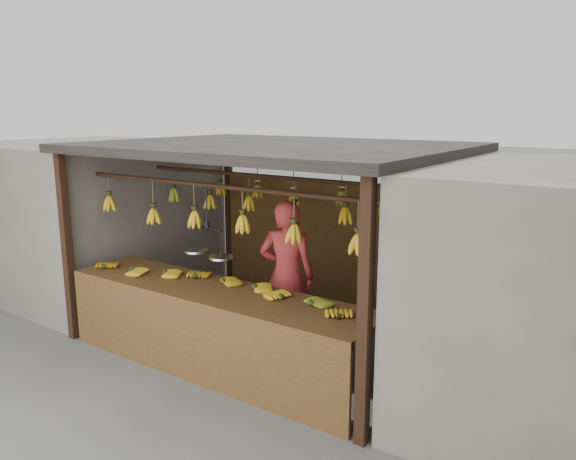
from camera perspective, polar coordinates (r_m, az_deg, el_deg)
The scene contains 8 objects.
ground at distance 7.23m, azimuth -1.37°, elevation -10.55°, with size 80.00×80.00×0.00m, color #5B5B57.
stall at distance 6.99m, azimuth 0.13°, elevation 5.43°, with size 4.30×3.30×2.40m.
neighbor_left at distance 9.40m, azimuth -19.47°, elevation 1.41°, with size 3.00×3.00×2.30m, color slate.
counter at distance 6.07m, azimuth -8.12°, elevation -7.94°, with size 3.74×0.85×0.96m.
hanging_bananas at distance 6.78m, azimuth -1.59°, elevation 2.15°, with size 3.62×2.24×0.38m.
balance_scale at distance 6.19m, azimuth -8.14°, elevation -2.03°, with size 0.67×0.30×0.77m.
vendor at distance 6.54m, azimuth -0.11°, elevation -4.67°, with size 0.65×0.43×1.79m, color #BF3333.
bag_bundles at distance 7.25m, azimuth 17.63°, elevation -2.62°, with size 0.08×0.26×1.26m.
Camera 1 is at (3.93, -5.39, 2.79)m, focal length 35.00 mm.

